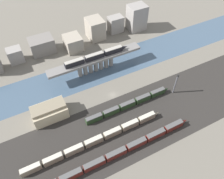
{
  "coord_description": "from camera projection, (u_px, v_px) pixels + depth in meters",
  "views": [
    {
      "loc": [
        -40.86,
        -79.55,
        106.14
      ],
      "look_at": [
        0.0,
        0.79,
        4.34
      ],
      "focal_mm": 35.0,
      "sensor_mm": 36.0,
      "label": 1
    }
  ],
  "objects": [
    {
      "name": "city_block_far_right",
      "position": [
        95.0,
        29.0,
        174.01
      ],
      "size": [
        12.35,
        14.64,
        16.15
      ],
      "primitive_type": "cube",
      "color": "gray",
      "rests_on": "ground"
    },
    {
      "name": "city_block_right",
      "position": [
        73.0,
        43.0,
        165.63
      ],
      "size": [
        12.07,
        13.69,
        11.15
      ],
      "primitive_type": "cube",
      "color": "gray",
      "rests_on": "ground"
    },
    {
      "name": "ground_plane",
      "position": [
        113.0,
        95.0,
        138.75
      ],
      "size": [
        400.0,
        400.0,
        0.0
      ],
      "primitive_type": "plane",
      "color": "#666056"
    },
    {
      "name": "city_block_tall",
      "position": [
        116.0,
        24.0,
        180.62
      ],
      "size": [
        11.79,
        8.49,
        13.47
      ],
      "primitive_type": "cube",
      "color": "gray",
      "rests_on": "ground"
    },
    {
      "name": "bridge",
      "position": [
        95.0,
        62.0,
        148.03
      ],
      "size": [
        66.65,
        7.15,
        10.84
      ],
      "color": "slate",
      "rests_on": "ground"
    },
    {
      "name": "warehouse_building",
      "position": [
        49.0,
        111.0,
        124.65
      ],
      "size": [
        19.48,
        11.63,
        9.4
      ],
      "color": "tan",
      "rests_on": "ground"
    },
    {
      "name": "city_block_center",
      "position": [
        42.0,
        45.0,
        163.28
      ],
      "size": [
        17.37,
        13.04,
        11.74
      ],
      "primitive_type": "cube",
      "color": "slate",
      "rests_on": "ground"
    },
    {
      "name": "city_block_low",
      "position": [
        137.0,
        18.0,
        180.5
      ],
      "size": [
        14.2,
        11.94,
        21.03
      ],
      "primitive_type": "cube",
      "color": "gray",
      "rests_on": "ground"
    },
    {
      "name": "railbed_yard",
      "position": [
        132.0,
        123.0,
        124.57
      ],
      "size": [
        280.0,
        42.0,
        0.01
      ],
      "primitive_type": "cube",
      "color": "#282623",
      "rests_on": "ground"
    },
    {
      "name": "signal_tower",
      "position": [
        175.0,
        84.0,
        134.28
      ],
      "size": [
        1.0,
        0.91,
        15.68
      ],
      "color": "#4C4C51",
      "rests_on": "ground"
    },
    {
      "name": "train_yard_far",
      "position": [
        129.0,
        104.0,
        131.19
      ],
      "size": [
        57.09,
        2.67,
        4.1
      ],
      "color": "#23381E",
      "rests_on": "ground"
    },
    {
      "name": "train_on_bridge",
      "position": [
        97.0,
        56.0,
        144.76
      ],
      "size": [
        45.66,
        3.05,
        3.72
      ],
      "color": "black",
      "rests_on": "bridge"
    },
    {
      "name": "train_yard_near",
      "position": [
        118.0,
        153.0,
        110.64
      ],
      "size": [
        87.43,
        2.83,
        4.08
      ],
      "color": "#5B1E19",
      "rests_on": "ground"
    },
    {
      "name": "river_water",
      "position": [
        96.0,
        70.0,
        153.86
      ],
      "size": [
        320.0,
        27.49,
        0.01
      ],
      "primitive_type": "cube",
      "color": "#3D5166",
      "rests_on": "ground"
    },
    {
      "name": "train_yard_mid",
      "position": [
        96.0,
        140.0,
        115.22
      ],
      "size": [
        79.66,
        2.7,
        4.17
      ],
      "color": "gray",
      "rests_on": "ground"
    },
    {
      "name": "city_block_left",
      "position": [
        16.0,
        55.0,
        156.15
      ],
      "size": [
        10.09,
        8.57,
        10.92
      ],
      "primitive_type": "cube",
      "color": "gray",
      "rests_on": "ground"
    }
  ]
}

